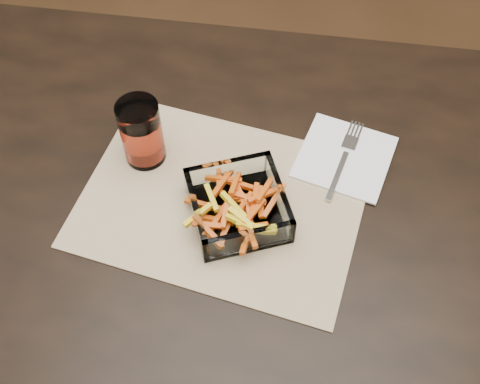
{
  "coord_description": "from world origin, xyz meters",
  "views": [
    {
      "loc": [
        -0.01,
        -0.51,
        1.58
      ],
      "look_at": [
        -0.09,
        0.02,
        0.78
      ],
      "focal_mm": 45.0,
      "sensor_mm": 36.0,
      "label": 1
    }
  ],
  "objects_px": {
    "glass_bowl": "(238,207)",
    "tumbler": "(142,134)",
    "dining_table": "(291,249)",
    "fork": "(345,157)"
  },
  "relations": [
    {
      "from": "dining_table",
      "to": "fork",
      "type": "bearing_deg",
      "value": 62.24
    },
    {
      "from": "fork",
      "to": "dining_table",
      "type": "bearing_deg",
      "value": -104.01
    },
    {
      "from": "glass_bowl",
      "to": "fork",
      "type": "relative_size",
      "value": 1.06
    },
    {
      "from": "dining_table",
      "to": "tumbler",
      "type": "distance_m",
      "value": 0.32
    },
    {
      "from": "dining_table",
      "to": "tumbler",
      "type": "xyz_separation_m",
      "value": [
        -0.27,
        0.1,
        0.15
      ]
    },
    {
      "from": "tumbler",
      "to": "fork",
      "type": "relative_size",
      "value": 0.69
    },
    {
      "from": "glass_bowl",
      "to": "tumbler",
      "type": "height_order",
      "value": "tumbler"
    },
    {
      "from": "glass_bowl",
      "to": "tumbler",
      "type": "xyz_separation_m",
      "value": [
        -0.17,
        0.1,
        0.03
      ]
    },
    {
      "from": "glass_bowl",
      "to": "dining_table",
      "type": "bearing_deg",
      "value": 0.34
    },
    {
      "from": "tumbler",
      "to": "dining_table",
      "type": "bearing_deg",
      "value": -19.97
    }
  ]
}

